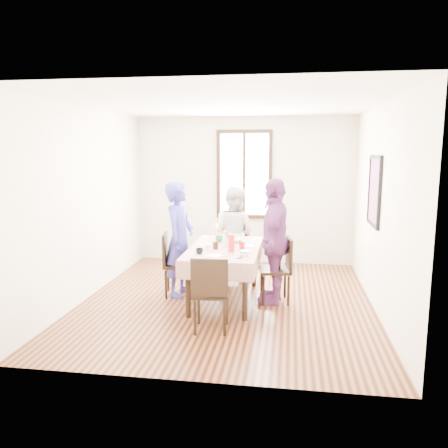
{
  "coord_description": "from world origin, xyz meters",
  "views": [
    {
      "loc": [
        0.85,
        -5.96,
        2.11
      ],
      "look_at": [
        -0.04,
        -0.04,
        1.1
      ],
      "focal_mm": 35.68,
      "sensor_mm": 36.0,
      "label": 1
    }
  ],
  "objects_px": {
    "chair_right": "(275,270)",
    "chair_far": "(234,252)",
    "chair_near": "(211,293)",
    "chair_left": "(178,264)",
    "person_right": "(274,241)",
    "person_far": "(234,233)",
    "dining_table": "(225,274)",
    "person_left": "(179,239)"
  },
  "relations": [
    {
      "from": "dining_table",
      "to": "chair_left",
      "type": "height_order",
      "value": "chair_left"
    },
    {
      "from": "dining_table",
      "to": "person_far",
      "type": "relative_size",
      "value": 1.02
    },
    {
      "from": "dining_table",
      "to": "chair_near",
      "type": "relative_size",
      "value": 1.7
    },
    {
      "from": "chair_left",
      "to": "person_right",
      "type": "distance_m",
      "value": 1.45
    },
    {
      "from": "dining_table",
      "to": "chair_far",
      "type": "relative_size",
      "value": 1.7
    },
    {
      "from": "chair_right",
      "to": "chair_near",
      "type": "height_order",
      "value": "same"
    },
    {
      "from": "dining_table",
      "to": "chair_right",
      "type": "xyz_separation_m",
      "value": [
        0.7,
        0.05,
        0.08
      ]
    },
    {
      "from": "chair_far",
      "to": "person_far",
      "type": "distance_m",
      "value": 0.31
    },
    {
      "from": "chair_left",
      "to": "chair_right",
      "type": "bearing_deg",
      "value": 76.21
    },
    {
      "from": "chair_left",
      "to": "person_left",
      "type": "bearing_deg",
      "value": 80.16
    },
    {
      "from": "chair_right",
      "to": "chair_near",
      "type": "relative_size",
      "value": 1.0
    },
    {
      "from": "dining_table",
      "to": "person_right",
      "type": "xyz_separation_m",
      "value": [
        0.68,
        0.05,
        0.49
      ]
    },
    {
      "from": "chair_near",
      "to": "chair_right",
      "type": "bearing_deg",
      "value": 53.43
    },
    {
      "from": "dining_table",
      "to": "chair_near",
      "type": "xyz_separation_m",
      "value": [
        0.0,
        -1.07,
        0.08
      ]
    },
    {
      "from": "chair_left",
      "to": "chair_right",
      "type": "distance_m",
      "value": 1.4
    },
    {
      "from": "chair_near",
      "to": "person_right",
      "type": "bearing_deg",
      "value": 54.12
    },
    {
      "from": "chair_near",
      "to": "person_far",
      "type": "height_order",
      "value": "person_far"
    },
    {
      "from": "chair_near",
      "to": "chair_left",
      "type": "bearing_deg",
      "value": 115.66
    },
    {
      "from": "person_left",
      "to": "chair_far",
      "type": "bearing_deg",
      "value": -28.29
    },
    {
      "from": "chair_right",
      "to": "chair_far",
      "type": "xyz_separation_m",
      "value": [
        -0.7,
        1.02,
        0.0
      ]
    },
    {
      "from": "chair_near",
      "to": "person_far",
      "type": "relative_size",
      "value": 0.6
    },
    {
      "from": "chair_right",
      "to": "person_right",
      "type": "distance_m",
      "value": 0.41
    },
    {
      "from": "chair_left",
      "to": "person_far",
      "type": "xyz_separation_m",
      "value": [
        0.7,
        0.9,
        0.31
      ]
    },
    {
      "from": "chair_right",
      "to": "person_far",
      "type": "distance_m",
      "value": 1.26
    },
    {
      "from": "chair_right",
      "to": "chair_far",
      "type": "height_order",
      "value": "same"
    },
    {
      "from": "chair_left",
      "to": "chair_near",
      "type": "xyz_separation_m",
      "value": [
        0.7,
        -1.21,
        0.0
      ]
    },
    {
      "from": "chair_far",
      "to": "chair_near",
      "type": "xyz_separation_m",
      "value": [
        0.0,
        -2.13,
        0.0
      ]
    },
    {
      "from": "chair_far",
      "to": "chair_near",
      "type": "distance_m",
      "value": 2.13
    },
    {
      "from": "chair_right",
      "to": "person_right",
      "type": "height_order",
      "value": "person_right"
    },
    {
      "from": "chair_left",
      "to": "chair_far",
      "type": "height_order",
      "value": "same"
    },
    {
      "from": "dining_table",
      "to": "chair_left",
      "type": "distance_m",
      "value": 0.72
    },
    {
      "from": "chair_left",
      "to": "chair_far",
      "type": "relative_size",
      "value": 1.0
    },
    {
      "from": "person_right",
      "to": "chair_left",
      "type": "bearing_deg",
      "value": -89.4
    },
    {
      "from": "chair_far",
      "to": "person_right",
      "type": "xyz_separation_m",
      "value": [
        0.68,
        -1.02,
        0.41
      ]
    },
    {
      "from": "person_far",
      "to": "person_right",
      "type": "bearing_deg",
      "value": 148.92
    },
    {
      "from": "chair_far",
      "to": "chair_left",
      "type": "bearing_deg",
      "value": 48.75
    },
    {
      "from": "chair_far",
      "to": "person_far",
      "type": "bearing_deg",
      "value": 86.04
    },
    {
      "from": "chair_far",
      "to": "person_right",
      "type": "height_order",
      "value": "person_right"
    },
    {
      "from": "chair_near",
      "to": "person_left",
      "type": "height_order",
      "value": "person_left"
    },
    {
      "from": "chair_left",
      "to": "person_left",
      "type": "height_order",
      "value": "person_left"
    },
    {
      "from": "dining_table",
      "to": "person_far",
      "type": "distance_m",
      "value": 1.12
    },
    {
      "from": "person_far",
      "to": "chair_far",
      "type": "bearing_deg",
      "value": -65.44
    }
  ]
}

